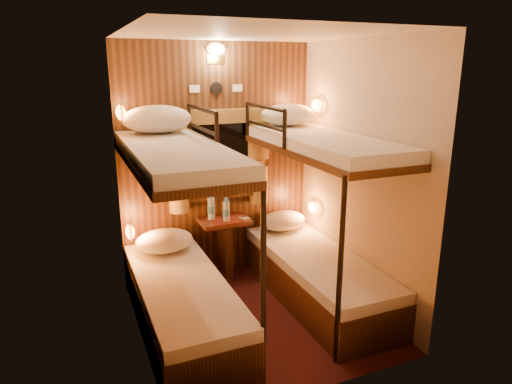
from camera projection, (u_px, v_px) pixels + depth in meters
name	position (u px, v px, depth m)	size (l,w,h in m)	color
floor	(256.00, 316.00, 4.08)	(2.10, 2.10, 0.00)	black
ceiling	(256.00, 33.00, 3.44)	(2.10, 2.10, 0.00)	silver
wall_back	(217.00, 163.00, 4.70)	(2.40, 2.40, 0.00)	#C6B293
wall_front	(322.00, 227.00, 2.83)	(2.40, 2.40, 0.00)	#C6B293
wall_left	(133.00, 200.00, 3.39)	(2.40, 2.40, 0.00)	#C6B293
wall_right	(358.00, 176.00, 4.14)	(2.40, 2.40, 0.00)	#C6B293
back_panel	(217.00, 163.00, 4.68)	(2.00, 0.03, 2.40)	black
bunk_left	(181.00, 268.00, 3.75)	(0.72, 1.90, 1.82)	black
bunk_right	(318.00, 245.00, 4.24)	(0.72, 1.90, 1.82)	black
window	(218.00, 165.00, 4.66)	(1.00, 0.12, 0.79)	black
curtains	(219.00, 158.00, 4.61)	(1.10, 0.22, 1.00)	olive
back_fixtures	(216.00, 57.00, 4.37)	(0.54, 0.09, 0.48)	black
reading_lamps	(228.00, 166.00, 4.37)	(2.00, 0.20, 1.25)	orange
table	(225.00, 241.00, 4.73)	(0.50, 0.34, 0.66)	#602915
bottle_left	(211.00, 208.00, 4.63)	(0.08, 0.08, 0.27)	#99BFE5
bottle_right	(226.00, 211.00, 4.58)	(0.07, 0.07, 0.25)	#99BFE5
sachet_a	(246.00, 218.00, 4.68)	(0.08, 0.06, 0.01)	silver
sachet_b	(238.00, 218.00, 4.69)	(0.07, 0.05, 0.00)	silver
pillow_lower_left	(164.00, 241.00, 4.32)	(0.54, 0.39, 0.21)	silver
pillow_lower_right	(283.00, 221.00, 4.90)	(0.51, 0.36, 0.20)	silver
pillow_upper_left	(157.00, 119.00, 4.03)	(0.62, 0.44, 0.24)	silver
pillow_upper_right	(288.00, 115.00, 4.54)	(0.55, 0.39, 0.22)	silver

